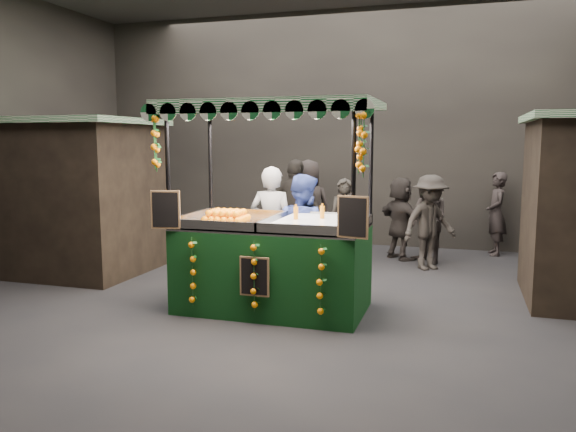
% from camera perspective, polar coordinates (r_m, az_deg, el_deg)
% --- Properties ---
extents(ground, '(12.00, 12.00, 0.00)m').
position_cam_1_polar(ground, '(7.70, 0.66, -9.21)').
color(ground, black).
rests_on(ground, ground).
extents(market_hall, '(12.10, 10.10, 5.05)m').
position_cam_1_polar(market_hall, '(7.47, 0.70, 16.50)').
color(market_hall, black).
rests_on(market_hall, ground).
extents(neighbour_stall_left, '(3.00, 2.20, 2.60)m').
position_cam_1_polar(neighbour_stall_left, '(10.40, -21.55, 1.97)').
color(neighbour_stall_left, black).
rests_on(neighbour_stall_left, ground).
extents(juice_stall, '(2.81, 1.65, 2.72)m').
position_cam_1_polar(juice_stall, '(7.40, -1.52, -3.19)').
color(juice_stall, black).
rests_on(juice_stall, ground).
extents(vendor_grey, '(0.68, 0.46, 1.86)m').
position_cam_1_polar(vendor_grey, '(8.50, -1.65, -1.21)').
color(vendor_grey, gray).
rests_on(vendor_grey, ground).
extents(vendor_blue, '(1.05, 0.96, 1.76)m').
position_cam_1_polar(vendor_blue, '(8.17, 1.46, -1.91)').
color(vendor_blue, navy).
rests_on(vendor_blue, ground).
extents(shopper_0, '(0.59, 0.40, 1.58)m').
position_cam_1_polar(shopper_0, '(10.00, 5.71, -0.73)').
color(shopper_0, '#282420').
rests_on(shopper_0, ground).
extents(shopper_1, '(0.98, 0.99, 1.62)m').
position_cam_1_polar(shopper_1, '(10.57, 13.96, -0.37)').
color(shopper_1, '#282321').
rests_on(shopper_1, ground).
extents(shopper_2, '(1.21, 0.82, 1.91)m').
position_cam_1_polar(shopper_2, '(10.23, 0.82, 0.41)').
color(shopper_2, '#292521').
rests_on(shopper_2, ground).
extents(shopper_3, '(1.21, 1.17, 1.65)m').
position_cam_1_polar(shopper_3, '(10.09, 14.10, -0.64)').
color(shopper_3, black).
rests_on(shopper_3, ground).
extents(shopper_4, '(1.10, 0.97, 1.89)m').
position_cam_1_polar(shopper_4, '(10.75, 2.00, 0.70)').
color(shopper_4, black).
rests_on(shopper_4, ground).
extents(shopper_5, '(1.33, 1.37, 1.56)m').
position_cam_1_polar(shopper_5, '(10.88, 11.31, -0.23)').
color(shopper_5, '#292422').
rests_on(shopper_5, ground).
extents(shopper_6, '(0.48, 0.65, 1.63)m').
position_cam_1_polar(shopper_6, '(11.77, 20.28, 0.21)').
color(shopper_6, '#282221').
rests_on(shopper_6, ground).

